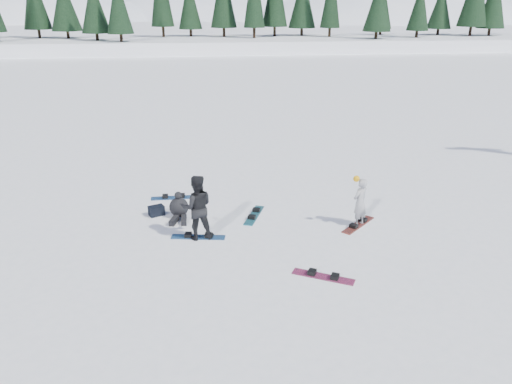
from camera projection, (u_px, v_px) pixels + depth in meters
ground at (314, 236)px, 13.99m from camera, size 420.00×420.00×0.00m
alpine_backdrop at (174, 55)px, 193.02m from camera, size 412.50×227.00×53.20m
snowboarder_woman at (360, 202)px, 14.39m from camera, size 0.63×0.60×1.59m
snowboarder_man at (197, 207)px, 13.58m from camera, size 0.93×0.74×1.83m
seated_rider at (179, 208)px, 15.08m from camera, size 0.65×1.00×0.82m
gear_bag at (156, 211)px, 15.29m from camera, size 0.53×0.46×0.30m
snowboard_woman at (358, 225)px, 14.66m from camera, size 1.27×1.25×0.03m
snowboard_man at (198, 237)px, 13.90m from camera, size 1.53×0.52×0.03m
snowboard_loose_b at (323, 277)px, 11.92m from camera, size 1.45×0.96×0.03m
snowboard_loose_a at (254, 215)px, 15.30m from camera, size 0.80×1.50×0.03m
snowboard_loose_c at (174, 198)px, 16.66m from camera, size 1.50×0.30×0.03m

